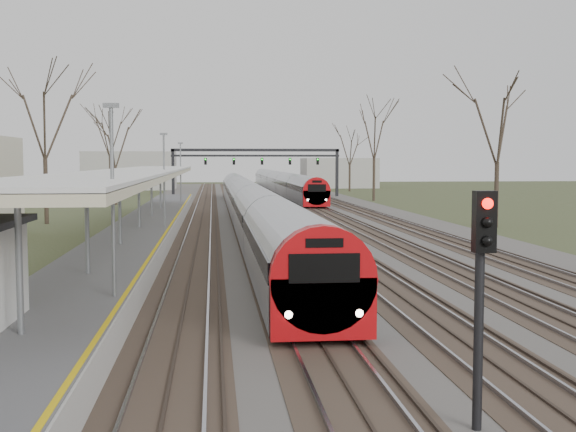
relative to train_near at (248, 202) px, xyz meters
name	(u,v)px	position (x,y,z in m)	size (l,w,h in m)	color
track_bed	(277,215)	(2.76, 5.95, -1.42)	(24.00, 160.00, 0.22)	#474442
platform	(146,231)	(-6.55, -11.55, -0.98)	(3.50, 69.00, 1.00)	#9E9B93
canopy	(136,173)	(-6.55, -16.06, 2.45)	(4.10, 50.00, 3.11)	slate
signal_gantry	(256,158)	(2.79, 35.94, 3.43)	(21.00, 0.59, 6.08)	black
tree_west_far	(44,112)	(-14.50, -1.05, 6.54)	(5.50, 5.50, 11.33)	#2D231C
tree_east_far	(498,120)	(16.50, -7.05, 5.81)	(5.00, 5.00, 10.30)	#2D231C
train_near	(248,202)	(0.00, 0.00, 0.00)	(2.62, 75.21, 3.05)	#ABAEB6
train_far	(280,182)	(7.00, 49.55, 0.00)	(2.62, 75.21, 3.05)	#ABAEB6
signal_post	(481,275)	(1.75, -42.83, 1.25)	(0.35, 0.45, 4.10)	black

